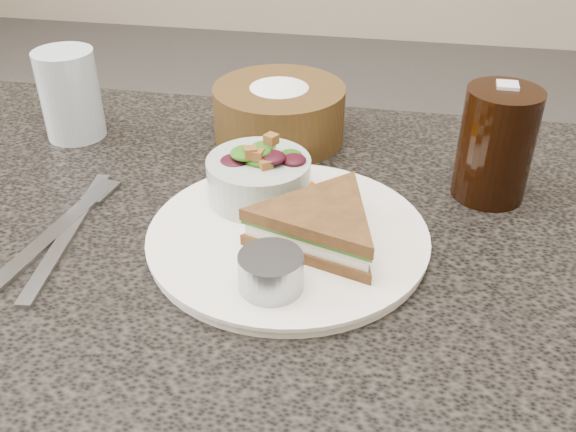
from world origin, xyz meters
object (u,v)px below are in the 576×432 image
Objects in this scene: bread_basket at (279,104)px; cola_glass at (497,139)px; water_glass at (70,95)px; sandwich at (321,226)px; salad_bowl at (259,172)px; dressing_ramekin at (271,272)px; dinner_plate at (288,237)px.

bread_basket is 0.27m from cola_glass.
sandwich is at bearing -29.68° from water_glass.
water_glass is (-0.27, 0.12, 0.01)m from salad_bowl.
sandwich reaches higher than dressing_ramekin.
sandwich is at bearing -139.15° from cola_glass.
salad_bowl is at bearing -86.09° from bread_basket.
sandwich is 0.93× the size of bread_basket.
dressing_ramekin is at bearing -40.78° from water_glass.
dressing_ramekin is at bearing -132.63° from cola_glass.
salad_bowl reaches higher than sandwich.
sandwich is 1.14× the size of cola_glass.
water_glass is (-0.25, -0.04, 0.01)m from bread_basket.
sandwich is 1.37× the size of water_glass.
dinner_plate is 0.36m from water_glass.
bread_basket is 1.48× the size of water_glass.
water_glass is (-0.31, 0.27, 0.03)m from dressing_ramekin.
dressing_ramekin is 0.34× the size of bread_basket.
dinner_plate is 2.51× the size of salad_bowl.
cola_glass reaches higher than dinner_plate.
dinner_plate is 1.65× the size of bread_basket.
bread_basket reaches higher than dinner_plate.
bread_basket is at bearing 103.28° from dinner_plate.
cola_glass reaches higher than bread_basket.
cola_glass is at bearing -6.12° from water_glass.
salad_bowl is at bearing 154.19° from sandwich.
water_glass is at bearing 167.48° from sandwich.
bread_basket reaches higher than dressing_ramekin.
cola_glass is 1.20× the size of water_glass.
dressing_ramekin is 0.29m from cola_glass.
salad_bowl is 0.97× the size of water_glass.
dressing_ramekin is 0.41m from water_glass.
cola_glass is at bearing 16.62° from salad_bowl.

